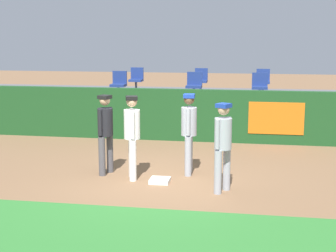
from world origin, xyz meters
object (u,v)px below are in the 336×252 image
Objects in this scene: player_runner_visitor at (223,141)px; player_coach_visitor at (189,128)px; seat_back_right at (263,80)px; first_base at (160,180)px; player_umpire at (105,129)px; seat_front_center at (194,84)px; seat_front_right at (260,85)px; player_fielder_home at (132,131)px; seat_back_left at (136,78)px; seat_front_left at (119,83)px; seat_back_center at (201,79)px.

player_coach_visitor reaches higher than player_runner_visitor.
player_runner_visitor is 7.90m from seat_back_right.
player_umpire is (-1.27, 0.44, 0.96)m from first_base.
seat_back_right is 1.00× the size of seat_front_center.
seat_front_right is at bearing 164.39° from player_umpire.
player_fielder_home is 1.02× the size of player_umpire.
player_runner_visitor is 8.61m from seat_back_left.
player_runner_visitor is at bearing -78.15° from seat_front_center.
seat_front_left is (-1.11, 5.19, 0.49)m from player_umpire.
player_fielder_home is 1.02× the size of player_runner_visitor.
player_umpire reaches higher than player_runner_visitor.
seat_front_right is (2.65, 5.44, 0.48)m from player_fielder_home.
seat_front_right is at bearing 137.46° from player_fielder_home.
seat_back_left is at bearing -155.26° from player_umpire.
first_base is at bearing -36.82° from player_coach_visitor.
player_fielder_home is at bearing 163.23° from first_base.
player_fielder_home is 2.09× the size of seat_back_right.
player_fielder_home is at bearing -78.06° from player_runner_visitor.
seat_back_center is (0.05, 7.43, 1.45)m from first_base.
player_runner_visitor is 7.08m from seat_front_left.
seat_front_right is (-0.13, -1.80, 0.00)m from seat_back_right.
player_umpire is 2.06× the size of seat_front_center.
first_base is at bearing -90.34° from seat_front_center.
player_umpire is at bearing -104.13° from seat_front_center.
seat_front_center is (2.27, -1.80, 0.00)m from seat_back_left.
player_coach_visitor is at bearing -84.54° from seat_front_center.
seat_back_center is at bearing 158.15° from player_fielder_home.
player_fielder_home is 2.09× the size of seat_front_left.
player_runner_visitor is at bearing -96.28° from seat_back_right.
seat_front_center is 1.00× the size of seat_back_center.
seat_front_center is at bearing 180.00° from seat_front_right.
seat_front_left is (-3.68, 6.03, 0.49)m from player_runner_visitor.
seat_back_left is (0.15, 1.80, -0.00)m from seat_front_left.
seat_back_center is (-0.45, 6.69, 0.47)m from player_coach_visitor.
seat_back_center reaches higher than player_coach_visitor.
player_fielder_home is 6.07m from seat_front_right.
seat_front_right reaches higher than player_coach_visitor.
seat_front_left is 1.00× the size of seat_front_right.
seat_front_right is at bearing -157.81° from player_runner_visitor.
player_umpire is 6.17m from seat_front_right.
first_base is 0.48× the size of seat_back_left.
player_coach_visitor is 1.01× the size of player_umpire.
player_coach_visitor is 7.24m from seat_back_left.
player_fielder_home is at bearing -77.41° from seat_back_left.
player_runner_visitor is 2.05× the size of seat_back_right.
player_fielder_home is at bearing -66.30° from player_coach_visitor.
seat_back_right is at bearing -157.16° from player_runner_visitor.
seat_back_right is 1.80m from seat_front_right.
player_umpire is (-2.57, 0.85, 0.00)m from player_runner_visitor.
player_runner_visitor is 6.10m from seat_front_right.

